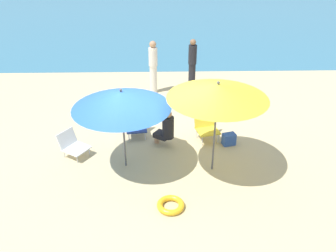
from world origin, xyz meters
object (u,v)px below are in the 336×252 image
Objects in this scene: person_b at (153,67)px; beach_chair_a at (136,124)px; beach_chair_b at (72,144)px; umbrella_yellow at (218,91)px; person_a at (192,63)px; beach_chair_c at (206,125)px; umbrella_blue at (121,100)px; person_c at (166,128)px; beach_bag at (229,139)px; swim_ring at (171,205)px.

beach_chair_a is at bearing 6.13° from person_b.
beach_chair_a is 0.80× the size of beach_chair_b.
person_a is (-0.06, 4.77, -1.06)m from umbrella_yellow.
beach_chair_c is at bearing -80.26° from person_a.
umbrella_blue is 2.96× the size of beach_chair_c.
umbrella_yellow is 4.60m from person_b.
umbrella_blue is at bearing 75.76° from person_c.
person_c is (2.19, 0.33, 0.21)m from beach_chair_b.
umbrella_blue is 6.67× the size of beach_bag.
person_a reaches higher than person_c.
umbrella_yellow is 3.91× the size of swim_ring.
beach_chair_b is at bearing -12.21° from person_b.
umbrella_yellow is 2.39m from swim_ring.
umbrella_yellow is at bearing 21.87° from beach_chair_b.
umbrella_yellow is 2.11× the size of person_c.
person_c is 1.58m from beach_bag.
umbrella_yellow is at bearing -5.36° from umbrella_blue.
beach_chair_c reaches higher than beach_chair_a.
person_b reaches higher than person_c.
person_b is 1.71× the size of person_c.
beach_chair_c reaches higher than beach_bag.
swim_ring is at bearing -128.07° from umbrella_yellow.
umbrella_yellow reaches higher than person_b.
beach_chair_a is 2.37m from beach_bag.
beach_chair_c is 0.66m from beach_bag.
person_b is (-1.35, 2.94, 0.51)m from beach_chair_c.
swim_ring is (-0.90, -5.99, -0.76)m from person_a.
beach_chair_b is at bearing 159.73° from umbrella_blue.
beach_chair_a is 2.03× the size of beach_bag.
person_c is 3.20× the size of beach_bag.
beach_chair_c is 0.70× the size of person_c.
person_b is 5.46× the size of beach_bag.
swim_ring is (-0.96, -1.22, -1.82)m from umbrella_yellow.
beach_chair_b is at bearing 140.03° from swim_ring.
beach_bag is at bearing 56.07° from swim_ring.
person_a is at bearing 81.50° from swim_ring.
umbrella_blue reaches higher than swim_ring.
person_c reaches higher than beach_chair_c.
beach_chair_b is at bearing -92.20° from beach_chair_c.
person_a reaches higher than beach_bag.
beach_chair_c is 3.28m from person_b.
person_b reaches higher than beach_chair_a.
beach_chair_a is at bearing -109.21° from person_a.
person_b is (0.58, 4.10, -0.76)m from umbrella_blue.
umbrella_blue is 5.02m from person_a.
umbrella_yellow reaches higher than beach_chair_a.
beach_chair_a reaches higher than swim_ring.
beach_chair_c is at bearing 148.27° from beach_bag.
person_c is (-1.00, 0.98, -1.38)m from umbrella_yellow.
beach_bag reaches higher than swim_ring.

